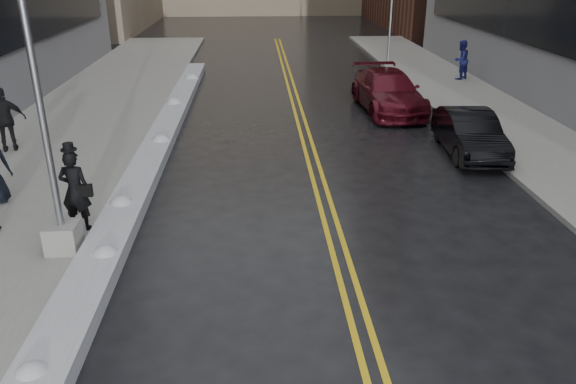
{
  "coord_description": "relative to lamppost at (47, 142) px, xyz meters",
  "views": [
    {
      "loc": [
        0.79,
        -8.66,
        5.89
      ],
      "look_at": [
        1.41,
        2.15,
        1.3
      ],
      "focal_mm": 35.0,
      "sensor_mm": 36.0,
      "label": 1
    }
  ],
  "objects": [
    {
      "name": "ground",
      "position": [
        3.3,
        -2.0,
        -2.53
      ],
      "size": [
        160.0,
        160.0,
        0.0
      ],
      "primitive_type": "plane",
      "color": "black",
      "rests_on": "ground"
    },
    {
      "name": "sidewalk_west",
      "position": [
        -2.45,
        8.0,
        -2.46
      ],
      "size": [
        5.5,
        50.0,
        0.15
      ],
      "primitive_type": "cube",
      "color": "gray",
      "rests_on": "ground"
    },
    {
      "name": "sidewalk_east",
      "position": [
        13.3,
        8.0,
        -2.46
      ],
      "size": [
        4.0,
        50.0,
        0.15
      ],
      "primitive_type": "cube",
      "color": "gray",
      "rests_on": "ground"
    },
    {
      "name": "lane_line_left",
      "position": [
        5.65,
        8.0,
        -2.53
      ],
      "size": [
        0.12,
        50.0,
        0.01
      ],
      "primitive_type": "cube",
      "color": "gold",
      "rests_on": "ground"
    },
    {
      "name": "lane_line_right",
      "position": [
        5.95,
        8.0,
        -2.53
      ],
      "size": [
        0.12,
        50.0,
        0.01
      ],
      "primitive_type": "cube",
      "color": "gold",
      "rests_on": "ground"
    },
    {
      "name": "snow_ridge",
      "position": [
        0.85,
        6.0,
        -2.36
      ],
      "size": [
        0.9,
        30.0,
        0.34
      ],
      "primitive_type": "cube",
      "color": "silver",
      "rests_on": "ground"
    },
    {
      "name": "lamppost",
      "position": [
        0.0,
        0.0,
        0.0
      ],
      "size": [
        0.65,
        0.65,
        7.62
      ],
      "color": "gray",
      "rests_on": "sidewalk_west"
    },
    {
      "name": "fire_hydrant",
      "position": [
        12.3,
        8.0,
        -1.98
      ],
      "size": [
        0.26,
        0.26,
        0.73
      ],
      "color": "maroon",
      "rests_on": "sidewalk_east"
    },
    {
      "name": "traffic_signal",
      "position": [
        11.8,
        22.0,
        0.87
      ],
      "size": [
        0.16,
        0.2,
        6.0
      ],
      "color": "gray",
      "rests_on": "sidewalk_east"
    },
    {
      "name": "pedestrian_fedora",
      "position": [
        0.05,
        1.01,
        -1.45
      ],
      "size": [
        0.74,
        0.54,
        1.87
      ],
      "primitive_type": "imported",
      "rotation": [
        0.0,
        0.0,
        3.0
      ],
      "color": "black",
      "rests_on": "sidewalk_west"
    },
    {
      "name": "pedestrian_d",
      "position": [
        -3.72,
        6.76,
        -1.37
      ],
      "size": [
        1.28,
        0.87,
        2.02
      ],
      "primitive_type": "imported",
      "rotation": [
        0.0,
        0.0,
        3.49
      ],
      "color": "black",
      "rests_on": "sidewalk_west"
    },
    {
      "name": "pedestrian_east",
      "position": [
        14.25,
        16.86,
        -1.44
      ],
      "size": [
        1.17,
        1.12,
        1.89
      ],
      "primitive_type": "imported",
      "rotation": [
        0.0,
        0.0,
        3.78
      ],
      "color": "navy",
      "rests_on": "sidewalk_east"
    },
    {
      "name": "car_black",
      "position": [
        10.8,
        5.99,
        -1.84
      ],
      "size": [
        1.7,
        4.26,
        1.38
      ],
      "primitive_type": "imported",
      "rotation": [
        0.0,
        0.0,
        -0.06
      ],
      "color": "black",
      "rests_on": "ground"
    },
    {
      "name": "car_maroon",
      "position": [
        9.43,
        11.54,
        -1.74
      ],
      "size": [
        2.45,
        5.53,
        1.58
      ],
      "primitive_type": "imported",
      "rotation": [
        0.0,
        0.0,
        0.04
      ],
      "color": "#480B16",
      "rests_on": "ground"
    }
  ]
}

